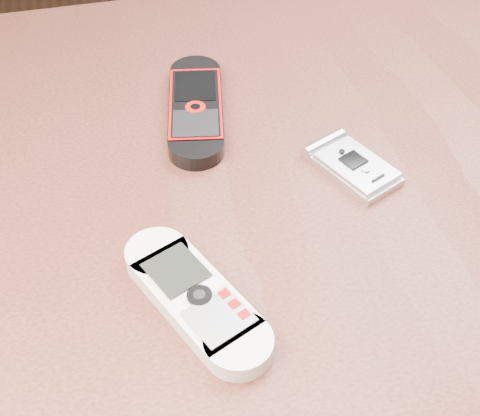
# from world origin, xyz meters

# --- Properties ---
(table) EXTENTS (1.20, 0.80, 0.75)m
(table) POSITION_xyz_m (0.00, 0.00, 0.64)
(table) COLOR black
(table) RESTS_ON ground
(nokia_white) EXTENTS (0.11, 0.16, 0.02)m
(nokia_white) POSITION_xyz_m (-0.05, -0.08, 0.76)
(nokia_white) COLOR white
(nokia_white) RESTS_ON table
(nokia_black_red) EXTENTS (0.08, 0.18, 0.02)m
(nokia_black_red) POSITION_xyz_m (-0.00, 0.15, 0.76)
(nokia_black_red) COLOR black
(nokia_black_red) RESTS_ON table
(motorola_razr) EXTENTS (0.08, 0.10, 0.01)m
(motorola_razr) POSITION_xyz_m (0.12, 0.03, 0.76)
(motorola_razr) COLOR #B9B9BE
(motorola_razr) RESTS_ON table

